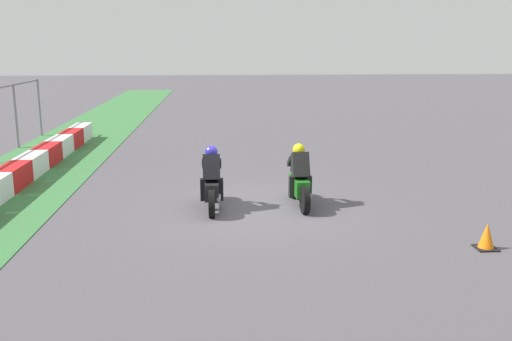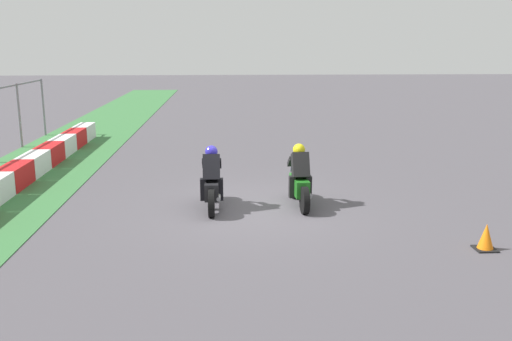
{
  "view_description": "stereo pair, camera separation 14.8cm",
  "coord_description": "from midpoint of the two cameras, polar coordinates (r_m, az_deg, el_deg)",
  "views": [
    {
      "loc": [
        -12.95,
        0.85,
        3.85
      ],
      "look_at": [
        0.17,
        -0.03,
        0.9
      ],
      "focal_mm": 39.6,
      "sensor_mm": 36.0,
      "label": 1
    },
    {
      "loc": [
        -12.96,
        0.7,
        3.85
      ],
      "look_at": [
        0.17,
        -0.03,
        0.9
      ],
      "focal_mm": 39.6,
      "sensor_mm": 36.0,
      "label": 2
    }
  ],
  "objects": [
    {
      "name": "ground_plane",
      "position": [
        13.53,
        -0.38,
        -3.88
      ],
      "size": [
        120.0,
        120.0,
        0.0
      ],
      "primitive_type": "plane",
      "color": "#4F4C52"
    },
    {
      "name": "rider_lane_a",
      "position": [
        13.7,
        4.1,
        -1.0
      ],
      "size": [
        2.04,
        0.55,
        1.51
      ],
      "rotation": [
        0.0,
        0.0,
        0.05
      ],
      "color": "black",
      "rests_on": "ground_plane"
    },
    {
      "name": "rider_lane_b",
      "position": [
        13.44,
        -4.79,
        -1.29
      ],
      "size": [
        2.04,
        0.54,
        1.51
      ],
      "rotation": [
        0.0,
        0.0,
        -0.0
      ],
      "color": "black",
      "rests_on": "ground_plane"
    },
    {
      "name": "traffic_cone",
      "position": [
        11.72,
        21.93,
        -6.24
      ],
      "size": [
        0.4,
        0.4,
        0.52
      ],
      "color": "black",
      "rests_on": "ground_plane"
    }
  ]
}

